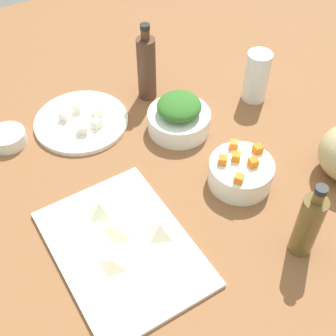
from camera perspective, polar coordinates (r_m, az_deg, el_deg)
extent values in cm
cube|color=brown|center=(102.02, 0.00, -2.47)|extent=(190.00, 190.00, 3.00)
cube|color=silver|center=(90.76, -5.64, -9.89)|extent=(34.78, 25.60, 1.00)
cylinder|color=white|center=(116.29, -10.74, 5.71)|extent=(23.21, 23.21, 1.20)
cylinder|color=white|center=(111.56, 1.36, 5.87)|extent=(15.21, 15.21, 5.03)
cylinder|color=white|center=(100.28, 9.02, -0.61)|extent=(13.94, 13.94, 5.76)
cylinder|color=white|center=(114.88, -19.29, 3.56)|extent=(8.42, 8.42, 3.26)
cylinder|color=brown|center=(88.72, 16.97, -6.93)|extent=(4.54, 4.54, 14.58)
cylinder|color=brown|center=(82.21, 18.26, -3.44)|extent=(2.04, 2.04, 2.51)
cylinder|color=black|center=(80.85, 18.56, -2.61)|extent=(2.27, 2.27, 1.20)
cylinder|color=#4A2E20|center=(118.12, -2.68, 12.21)|extent=(4.74, 4.74, 16.91)
cylinder|color=#4A2E20|center=(112.73, -2.86, 16.29)|extent=(2.13, 2.13, 2.75)
cylinder|color=black|center=(111.72, -2.90, 17.16)|extent=(2.37, 2.37, 1.20)
cylinder|color=white|center=(120.48, 10.98, 11.13)|extent=(6.26, 6.26, 13.48)
cube|color=orange|center=(98.16, 8.50, 1.38)|extent=(2.54, 2.54, 1.80)
cube|color=orange|center=(94.03, 8.83, -1.33)|extent=(2.52, 2.52, 1.80)
cube|color=orange|center=(97.62, 10.57, 0.69)|extent=(2.09, 2.09, 1.80)
cube|color=orange|center=(100.70, 8.20, 2.90)|extent=(2.53, 2.53, 1.80)
cube|color=orange|center=(97.10, 6.82, 0.98)|extent=(2.53, 2.53, 1.80)
cube|color=orange|center=(100.63, 11.13, 2.35)|extent=(2.07, 2.07, 1.80)
ellipsoid|color=#2F6625|center=(108.51, 1.40, 7.72)|extent=(15.23, 15.17, 4.33)
cube|color=white|center=(117.99, -11.26, 7.43)|extent=(3.08, 3.08, 2.20)
cube|color=white|center=(116.21, -12.83, 6.38)|extent=(3.11, 3.11, 2.20)
cube|color=white|center=(111.62, -10.59, 4.80)|extent=(2.87, 2.87, 2.20)
cube|color=white|center=(115.87, -8.78, 6.97)|extent=(2.55, 2.55, 2.20)
cube|color=white|center=(112.57, -8.92, 5.52)|extent=(2.95, 2.95, 2.20)
pyramid|color=beige|center=(87.21, -6.93, -11.68)|extent=(5.50, 5.44, 2.39)
pyramid|color=beige|center=(91.20, -6.32, -7.78)|extent=(6.41, 6.25, 2.15)
pyramid|color=beige|center=(90.49, -0.95, -7.57)|extent=(5.96, 6.01, 2.88)
pyramid|color=beige|center=(94.45, -8.51, -4.97)|extent=(6.01, 6.21, 2.98)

